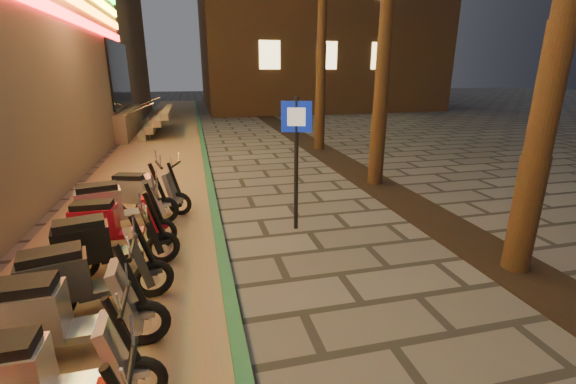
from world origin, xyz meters
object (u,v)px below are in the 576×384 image
object	(u,v)px
pedestrian_sign	(296,146)
scooter_5	(36,376)
scooter_7	(81,277)
scooter_9	(111,223)
scooter_8	(103,243)
scooter_10	(116,204)
scooter_6	(55,315)
scooter_11	(143,192)

from	to	relation	value
pedestrian_sign	scooter_5	world-z (taller)	pedestrian_sign
pedestrian_sign	scooter_7	world-z (taller)	pedestrian_sign
scooter_9	scooter_8	bearing A→B (deg)	-86.35
scooter_9	scooter_5	bearing A→B (deg)	-88.69
pedestrian_sign	scooter_10	size ratio (longest dim) A/B	1.38
pedestrian_sign	scooter_9	distance (m)	3.53
scooter_6	scooter_7	size ratio (longest dim) A/B	1.02
scooter_6	scooter_11	xyz separation A→B (m)	(0.39, 4.48, -0.05)
pedestrian_sign	scooter_11	distance (m)	3.57
scooter_6	scooter_10	xyz separation A→B (m)	(0.01, 3.58, 0.01)
scooter_5	scooter_7	xyz separation A→B (m)	(-0.05, 1.66, 0.03)
scooter_7	scooter_8	distance (m)	1.02
pedestrian_sign	scooter_8	world-z (taller)	pedestrian_sign
scooter_5	scooter_11	distance (m)	5.34
scooter_8	scooter_11	xyz separation A→B (m)	(0.28, 2.65, -0.03)
pedestrian_sign	scooter_10	bearing A→B (deg)	-174.58
scooter_6	scooter_7	world-z (taller)	scooter_6
scooter_7	scooter_11	world-z (taller)	scooter_7
scooter_5	scooter_6	bearing A→B (deg)	95.86
scooter_7	scooter_8	bearing A→B (deg)	71.66
scooter_7	scooter_10	distance (m)	2.77
scooter_11	scooter_9	bearing A→B (deg)	-83.34
scooter_9	scooter_11	bearing A→B (deg)	80.49
scooter_10	scooter_7	bearing A→B (deg)	-102.81
scooter_9	scooter_11	size ratio (longest dim) A/B	1.02
scooter_6	scooter_10	world-z (taller)	scooter_10
scooter_5	scooter_9	distance (m)	3.57
scooter_7	scooter_6	bearing A→B (deg)	-108.48
scooter_5	scooter_7	distance (m)	1.66
scooter_5	scooter_8	world-z (taller)	scooter_8
pedestrian_sign	scooter_11	world-z (taller)	pedestrian_sign
scooter_7	scooter_9	xyz separation A→B (m)	(0.02, 1.90, -0.03)
scooter_9	scooter_10	size ratio (longest dim) A/B	0.91
scooter_10	scooter_9	bearing A→B (deg)	-99.51
scooter_5	scooter_11	size ratio (longest dim) A/B	1.02
scooter_8	scooter_10	bearing A→B (deg)	80.00
scooter_7	scooter_10	bearing A→B (deg)	76.12
scooter_8	scooter_10	size ratio (longest dim) A/B	0.96
scooter_9	scooter_10	xyz separation A→B (m)	(-0.06, 0.86, 0.05)
scooter_8	scooter_11	bearing A→B (deg)	70.52
scooter_6	scooter_8	distance (m)	1.83
scooter_7	scooter_8	world-z (taller)	scooter_7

